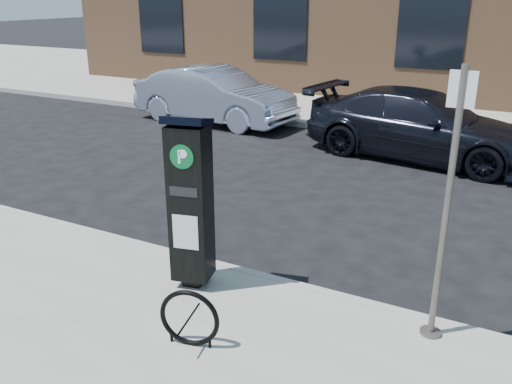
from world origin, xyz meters
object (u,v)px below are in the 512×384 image
Objects in this scene: parking_kiosk at (191,201)px; car_silver at (214,95)px; sign_pole at (446,212)px; car_dark at (421,125)px; bike_rack at (189,318)px.

parking_kiosk is 0.45× the size of car_silver.
sign_pole is at bearing -6.96° from parking_kiosk.
parking_kiosk is 9.29m from car_silver.
car_dark is at bearing -93.01° from car_silver.
car_dark reaches higher than bike_rack.
car_silver is 0.92× the size of car_dark.
sign_pole reaches higher than car_dark.
sign_pole is 7.11m from car_dark.
car_silver is (-7.45, 7.70, -0.73)m from sign_pole.
parking_kiosk reaches higher than car_silver.
sign_pole is at bearing -130.97° from car_silver.
parking_kiosk reaches higher than car_dark.
sign_pole is 4.40× the size of bike_rack.
parking_kiosk is at bearing -144.40° from car_silver.
parking_kiosk is 0.41× the size of car_dark.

